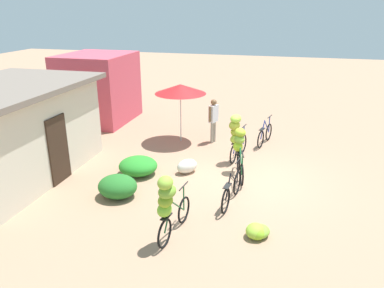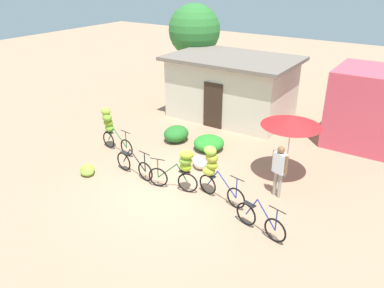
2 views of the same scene
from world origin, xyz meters
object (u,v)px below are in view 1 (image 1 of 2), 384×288
bicycle_near_pile (232,190)px  bicycle_center_loaded (239,148)px  bicycle_rightmost (265,135)px  banana_pile_on_ground (257,232)px  market_umbrella (180,89)px  bicycle_by_shop (236,133)px  shop_pink (98,88)px  building_low (7,131)px  person_vendor (213,116)px  produce_sack (187,166)px  bicycle_leftmost (168,202)px

bicycle_near_pile → bicycle_center_loaded: size_ratio=1.07×
bicycle_near_pile → bicycle_rightmost: bearing=-5.9°
banana_pile_on_ground → market_umbrella: bearing=31.3°
bicycle_near_pile → bicycle_by_shop: 2.95m
shop_pink → market_umbrella: (-1.81, -4.38, 0.56)m
shop_pink → banana_pile_on_ground: shop_pink is taller
building_low → market_umbrella: size_ratio=2.55×
building_low → bicycle_rightmost: bearing=-56.9°
building_low → bicycle_rightmost: size_ratio=3.57×
bicycle_near_pile → person_vendor: (4.49, 1.44, 0.67)m
shop_pink → person_vendor: (-1.62, -5.62, -0.45)m
building_low → banana_pile_on_ground: 7.88m
banana_pile_on_ground → bicycle_rightmost: bearing=2.9°
bicycle_center_loaded → person_vendor: 2.94m
bicycle_by_shop → bicycle_rightmost: size_ratio=1.09×
shop_pink → bicycle_by_shop: shop_pink is taller
bicycle_by_shop → bicycle_center_loaded: bearing=-165.1°
person_vendor → bicycle_rightmost: bearing=-81.1°
produce_sack → building_low: bearing=106.4°
bicycle_near_pile → produce_sack: bicycle_near_pile is taller
bicycle_leftmost → bicycle_by_shop: size_ratio=0.99×
produce_sack → bicycle_by_shop: bearing=-44.9°
market_umbrella → bicycle_near_pile: (-4.31, -2.67, -1.68)m
bicycle_center_loaded → bicycle_rightmost: bicycle_center_loaded is taller
building_low → bicycle_center_loaded: (1.87, -6.75, -0.56)m
shop_pink → bicycle_rightmost: 7.75m
bicycle_leftmost → person_vendor: (6.59, 0.37, 0.04)m
market_umbrella → produce_sack: bearing=-159.8°
bicycle_by_shop → market_umbrella: bearing=58.2°
bicycle_near_pile → bicycle_by_shop: size_ratio=1.01×
shop_pink → bicycle_leftmost: 10.18m
shop_pink → bicycle_by_shop: 7.48m
bicycle_center_loaded → produce_sack: bicycle_center_loaded is taller
bicycle_center_loaded → shop_pink: bearing=58.8°
bicycle_by_shop → shop_pink: bearing=64.1°
building_low → bicycle_center_loaded: 7.02m
shop_pink → bicycle_rightmost: bearing=-99.9°
bicycle_leftmost → bicycle_center_loaded: bearing=-13.9°
market_umbrella → bicycle_near_pile: market_umbrella is taller
market_umbrella → person_vendor: market_umbrella is taller
banana_pile_on_ground → person_vendor: person_vendor is taller
shop_pink → banana_pile_on_ground: bearing=-133.8°
market_umbrella → banana_pile_on_ground: size_ratio=3.27×
bicycle_rightmost → person_vendor: person_vendor is taller
building_low → market_umbrella: building_low is taller
bicycle_by_shop → banana_pile_on_ground: bearing=-164.9°
shop_pink → person_vendor: 5.86m
bicycle_rightmost → bicycle_leftmost: bearing=167.2°
bicycle_by_shop → person_vendor: 1.97m
produce_sack → shop_pink: bearing=49.7°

